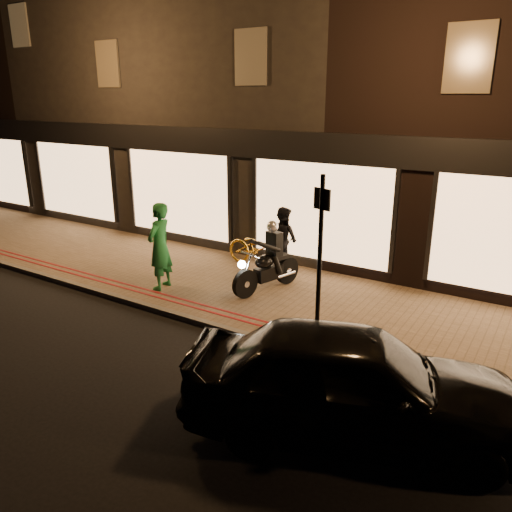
{
  "coord_description": "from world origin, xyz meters",
  "views": [
    {
      "loc": [
        5.05,
        -6.9,
        4.3
      ],
      "look_at": [
        -0.3,
        1.52,
        1.1
      ],
      "focal_mm": 35.0,
      "sensor_mm": 36.0,
      "label": 1
    }
  ],
  "objects": [
    {
      "name": "bicycle_gold",
      "position": [
        -1.42,
        3.4,
        0.6
      ],
      "size": [
        1.88,
        0.74,
        0.97
      ],
      "primitive_type": "imported",
      "rotation": [
        0.0,
        0.0,
        1.52
      ],
      "color": "gold",
      "rests_on": "sidewalk"
    },
    {
      "name": "person_dark",
      "position": [
        -0.74,
        3.46,
        0.93
      ],
      "size": [
        0.95,
        0.85,
        1.63
      ],
      "primitive_type": "imported",
      "rotation": [
        0.0,
        0.0,
        2.8
      ],
      "color": "black",
      "rests_on": "sidewalk"
    },
    {
      "name": "red_kerb_lines",
      "position": [
        0.0,
        0.55,
        0.12
      ],
      "size": [
        50.0,
        0.26,
        0.01
      ],
      "color": "maroon",
      "rests_on": "sidewalk"
    },
    {
      "name": "ground",
      "position": [
        0.0,
        0.0,
        0.0
      ],
      "size": [
        90.0,
        90.0,
        0.0
      ],
      "primitive_type": "plane",
      "color": "black",
      "rests_on": "ground"
    },
    {
      "name": "building_row",
      "position": [
        -0.0,
        8.99,
        4.25
      ],
      "size": [
        48.0,
        10.11,
        8.5
      ],
      "color": "black",
      "rests_on": "ground"
    },
    {
      "name": "sign_post",
      "position": [
        1.7,
        0.36,
        1.8
      ],
      "size": [
        0.34,
        0.15,
        3.0
      ],
      "rotation": [
        0.0,
        0.0,
        -0.34
      ],
      "color": "black",
      "rests_on": "sidewalk"
    },
    {
      "name": "parked_car",
      "position": [
        3.07,
        -1.43,
        0.75
      ],
      "size": [
        4.77,
        3.25,
        1.51
      ],
      "primitive_type": "imported",
      "rotation": [
        0.0,
        0.0,
        1.94
      ],
      "color": "black",
      "rests_on": "ground"
    },
    {
      "name": "motorcycle",
      "position": [
        -0.37,
        2.14,
        0.73
      ],
      "size": [
        0.78,
        1.9,
        1.59
      ],
      "rotation": [
        0.0,
        0.0,
        -0.26
      ],
      "color": "black",
      "rests_on": "sidewalk"
    },
    {
      "name": "sidewalk",
      "position": [
        0.0,
        2.0,
        0.06
      ],
      "size": [
        50.0,
        4.0,
        0.12
      ],
      "primitive_type": "cube",
      "color": "brown",
      "rests_on": "ground"
    },
    {
      "name": "person_green",
      "position": [
        -2.47,
        0.94,
        1.11
      ],
      "size": [
        0.58,
        0.78,
        1.98
      ],
      "primitive_type": "imported",
      "rotation": [
        0.0,
        0.0,
        -1.42
      ],
      "color": "#207838",
      "rests_on": "sidewalk"
    },
    {
      "name": "kerb_stone",
      "position": [
        0.0,
        0.05,
        0.06
      ],
      "size": [
        50.0,
        0.14,
        0.12
      ],
      "primitive_type": "cube",
      "color": "#59544C",
      "rests_on": "ground"
    }
  ]
}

